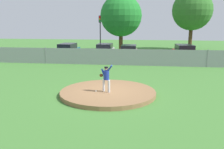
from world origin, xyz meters
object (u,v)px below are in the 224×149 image
(parked_car_white, at_px, (105,51))
(baseball, at_px, (96,91))
(parked_car_red, at_px, (184,53))
(parked_car_teal, at_px, (68,51))
(pitcher_youth, at_px, (106,76))
(traffic_light_near, at_px, (100,28))
(traffic_cone_orange, at_px, (83,54))
(parked_car_champagne, at_px, (129,52))

(parked_car_white, bearing_deg, baseball, -82.68)
(baseball, height_order, parked_car_white, parked_car_white)
(parked_car_red, relative_size, parked_car_teal, 1.02)
(pitcher_youth, distance_m, traffic_light_near, 19.25)
(parked_car_white, xyz_separation_m, traffic_light_near, (-1.23, 3.76, 2.61))
(pitcher_youth, height_order, parked_car_teal, pitcher_youth)
(parked_car_white, bearing_deg, parked_car_red, -1.79)
(parked_car_red, bearing_deg, parked_car_teal, -179.59)
(traffic_cone_orange, bearing_deg, pitcher_youth, -71.32)
(pitcher_youth, xyz_separation_m, parked_car_teal, (-6.95, 14.59, -0.31))
(parked_car_champagne, relative_size, traffic_light_near, 0.86)
(pitcher_youth, xyz_separation_m, traffic_cone_orange, (-5.35, 15.82, -0.87))
(parked_car_red, xyz_separation_m, parked_car_teal, (-13.53, -0.10, -0.00))
(parked_car_red, bearing_deg, baseball, -115.83)
(parked_car_champagne, xyz_separation_m, traffic_light_near, (-4.07, 3.93, 2.66))
(pitcher_youth, bearing_deg, parked_car_red, 65.86)
(parked_car_teal, height_order, traffic_cone_orange, parked_car_teal)
(pitcher_youth, relative_size, parked_car_teal, 0.33)
(pitcher_youth, height_order, parked_car_red, pitcher_youth)
(pitcher_youth, relative_size, parked_car_white, 0.38)
(pitcher_youth, distance_m, parked_car_red, 16.10)
(pitcher_youth, bearing_deg, baseball, -170.05)
(parked_car_red, bearing_deg, parked_car_champagne, 178.97)
(traffic_cone_orange, bearing_deg, baseball, -73.32)
(parked_car_teal, relative_size, traffic_cone_orange, 8.61)
(parked_car_red, height_order, traffic_light_near, traffic_light_near)
(parked_car_white, height_order, traffic_light_near, traffic_light_near)
(parked_car_red, height_order, traffic_cone_orange, parked_car_red)
(traffic_light_near, bearing_deg, pitcher_youth, -78.71)
(parked_car_teal, distance_m, parked_car_white, 4.45)
(traffic_light_near, bearing_deg, parked_car_red, -21.39)
(parked_car_red, bearing_deg, traffic_cone_orange, 174.61)
(parked_car_white, distance_m, traffic_light_near, 4.74)
(parked_car_teal, xyz_separation_m, parked_car_champagne, (7.28, 0.21, -0.05))
(parked_car_red, relative_size, traffic_light_near, 0.96)
(pitcher_youth, height_order, parked_car_white, pitcher_youth)
(pitcher_youth, bearing_deg, parked_car_white, 99.54)
(baseball, bearing_deg, traffic_cone_orange, 106.68)
(traffic_cone_orange, bearing_deg, parked_car_teal, -142.65)
(baseball, relative_size, parked_car_red, 0.02)
(parked_car_champagne, height_order, traffic_cone_orange, parked_car_champagne)
(parked_car_red, distance_m, traffic_cone_orange, 12.00)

